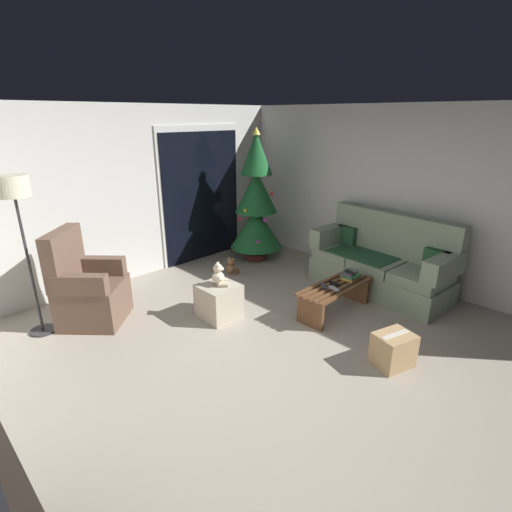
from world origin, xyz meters
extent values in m
plane|color=#9E9384|center=(0.00, 0.00, 0.00)|extent=(7.00, 7.00, 0.00)
cube|color=silver|center=(0.00, 3.06, 1.25)|extent=(5.72, 0.12, 2.50)
cube|color=silver|center=(2.86, 0.00, 1.25)|extent=(0.12, 6.00, 2.50)
cube|color=silver|center=(1.38, 2.99, 1.10)|extent=(1.60, 0.02, 2.20)
cube|color=black|center=(1.38, 2.97, 1.05)|extent=(1.50, 0.02, 2.10)
cube|color=gray|center=(2.25, 0.15, 0.17)|extent=(0.90, 1.95, 0.34)
cube|color=gray|center=(2.18, -0.47, 0.41)|extent=(0.72, 0.65, 0.14)
cube|color=gray|center=(2.23, 0.15, 0.41)|extent=(0.72, 0.65, 0.14)
cube|color=gray|center=(2.28, 0.77, 0.41)|extent=(0.72, 0.65, 0.14)
cube|color=gray|center=(2.55, 0.12, 0.78)|extent=(0.34, 1.91, 0.60)
cube|color=gray|center=(2.18, -0.72, 0.62)|extent=(0.77, 0.26, 0.28)
cube|color=gray|center=(2.32, 1.01, 0.62)|extent=(0.77, 0.26, 0.28)
cube|color=#234C2D|center=(2.23, 0.40, 0.49)|extent=(0.67, 0.94, 0.02)
cube|color=#234C2D|center=(2.36, -0.56, 0.62)|extent=(0.14, 0.33, 0.28)
cube|color=#234C2D|center=(2.46, 0.83, 0.62)|extent=(0.14, 0.33, 0.28)
cube|color=brown|center=(1.29, 0.02, 0.35)|extent=(1.10, 0.05, 0.04)
cube|color=brown|center=(1.29, 0.11, 0.35)|extent=(1.10, 0.05, 0.04)
cube|color=brown|center=(1.29, 0.20, 0.35)|extent=(1.10, 0.05, 0.04)
cube|color=brown|center=(1.29, 0.29, 0.35)|extent=(1.10, 0.05, 0.04)
cube|color=brown|center=(1.29, 0.37, 0.35)|extent=(1.10, 0.05, 0.04)
cube|color=brown|center=(0.80, 0.20, 0.17)|extent=(0.05, 0.36, 0.34)
cube|color=brown|center=(1.78, 0.20, 0.17)|extent=(0.05, 0.36, 0.34)
cube|color=#333338|center=(1.13, 0.26, 0.38)|extent=(0.13, 0.15, 0.02)
cube|color=black|center=(1.29, 0.22, 0.38)|extent=(0.06, 0.16, 0.02)
cube|color=#ADADB2|center=(1.16, 0.14, 0.38)|extent=(0.07, 0.16, 0.02)
cube|color=#B79333|center=(1.56, 0.19, 0.39)|extent=(0.21, 0.18, 0.03)
cube|color=#337042|center=(1.59, 0.19, 0.42)|extent=(0.22, 0.19, 0.03)
cube|color=#4C4C51|center=(1.58, 0.21, 0.45)|extent=(0.26, 0.19, 0.03)
cube|color=black|center=(1.56, 0.19, 0.47)|extent=(0.12, 0.16, 0.01)
cylinder|color=#4C1E19|center=(1.95, 2.27, 0.05)|extent=(0.36, 0.36, 0.10)
cylinder|color=brown|center=(1.95, 2.27, 0.16)|extent=(0.08, 0.08, 0.12)
cone|color=#195628|center=(1.95, 2.27, 0.56)|extent=(0.88, 0.88, 0.67)
cone|color=#195628|center=(1.95, 2.27, 1.17)|extent=(0.70, 0.70, 0.67)
cone|color=#195628|center=(1.95, 2.27, 1.78)|extent=(0.51, 0.51, 0.67)
sphere|color=white|center=(1.94, 2.43, 1.67)|extent=(0.06, 0.06, 0.06)
sphere|color=#B233A5|center=(1.97, 2.57, 1.02)|extent=(0.06, 0.06, 0.06)
sphere|color=#B233A5|center=(1.83, 1.95, 0.76)|extent=(0.06, 0.06, 0.06)
sphere|color=gold|center=(2.07, 2.61, 0.69)|extent=(0.06, 0.06, 0.06)
sphere|color=red|center=(1.60, 2.30, 0.77)|extent=(0.06, 0.06, 0.06)
sphere|color=red|center=(2.26, 2.34, 0.91)|extent=(0.06, 0.06, 0.06)
sphere|color=gold|center=(1.64, 2.20, 0.91)|extent=(0.06, 0.06, 0.06)
sphere|color=red|center=(2.05, 2.02, 1.14)|extent=(0.06, 0.06, 0.06)
sphere|color=#B233A5|center=(1.68, 1.96, 0.44)|extent=(0.06, 0.06, 0.06)
cone|color=#EAD14C|center=(1.95, 2.27, 2.11)|extent=(0.14, 0.14, 0.12)
cube|color=brown|center=(-0.94, 2.09, 0.16)|extent=(0.96, 0.96, 0.31)
cube|color=brown|center=(-0.94, 2.09, 0.40)|extent=(0.96, 0.96, 0.18)
cube|color=brown|center=(-1.13, 2.29, 0.81)|extent=(0.60, 0.59, 0.64)
cube|color=brown|center=(-0.72, 2.27, 0.60)|extent=(0.50, 0.51, 0.22)
cube|color=brown|center=(-1.13, 1.89, 0.60)|extent=(0.50, 0.51, 0.22)
cylinder|color=#2D2D30|center=(-1.49, 2.27, 0.01)|extent=(0.28, 0.28, 0.02)
cylinder|color=#2D2D30|center=(-1.49, 2.27, 0.80)|extent=(0.03, 0.03, 1.55)
cylinder|color=beige|center=(-1.49, 2.27, 1.67)|extent=(0.32, 0.32, 0.22)
cube|color=#B2A893|center=(0.18, 1.13, 0.21)|extent=(0.44, 0.44, 0.42)
cylinder|color=beige|center=(0.26, 1.12, 0.45)|extent=(0.13, 0.12, 0.06)
cylinder|color=beige|center=(0.20, 1.05, 0.45)|extent=(0.13, 0.12, 0.06)
sphere|color=beige|center=(0.18, 1.13, 0.52)|extent=(0.15, 0.15, 0.15)
sphere|color=beige|center=(0.18, 1.13, 0.64)|extent=(0.11, 0.11, 0.11)
sphere|color=#F4E5C1|center=(0.22, 1.09, 0.63)|extent=(0.04, 0.04, 0.04)
sphere|color=beige|center=(0.21, 1.15, 0.69)|extent=(0.04, 0.04, 0.04)
sphere|color=beige|center=(0.16, 1.10, 0.69)|extent=(0.04, 0.04, 0.04)
sphere|color=beige|center=(0.25, 1.17, 0.53)|extent=(0.06, 0.06, 0.06)
sphere|color=beige|center=(0.15, 1.06, 0.53)|extent=(0.06, 0.06, 0.06)
cylinder|color=brown|center=(1.21, 2.09, 0.03)|extent=(0.12, 0.09, 0.06)
cylinder|color=brown|center=(1.24, 2.00, 0.03)|extent=(0.12, 0.09, 0.06)
sphere|color=brown|center=(1.17, 2.03, 0.10)|extent=(0.15, 0.15, 0.15)
sphere|color=brown|center=(1.17, 2.03, 0.22)|extent=(0.11, 0.11, 0.11)
sphere|color=#A37A51|center=(1.21, 2.04, 0.21)|extent=(0.04, 0.04, 0.04)
sphere|color=brown|center=(1.16, 2.07, 0.27)|extent=(0.04, 0.04, 0.04)
sphere|color=brown|center=(1.18, 1.99, 0.27)|extent=(0.04, 0.04, 0.04)
sphere|color=brown|center=(1.17, 2.10, 0.11)|extent=(0.06, 0.06, 0.06)
sphere|color=brown|center=(1.20, 1.97, 0.11)|extent=(0.06, 0.06, 0.06)
cube|color=tan|center=(0.78, -0.84, 0.17)|extent=(0.43, 0.39, 0.34)
cube|color=beige|center=(0.78, -0.84, 0.34)|extent=(0.33, 0.15, 0.00)
camera|label=1|loc=(-2.48, -2.23, 2.35)|focal=27.29mm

